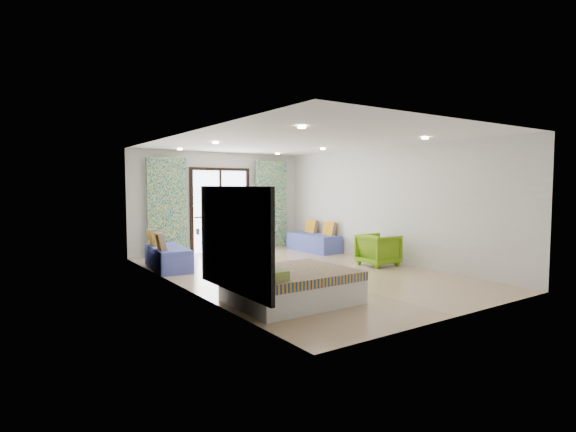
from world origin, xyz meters
TOP-DOWN VIEW (x-y plane):
  - floor at (0.00, 0.00)m, footprint 5.00×7.50m
  - ceiling at (0.00, 0.00)m, footprint 5.00×7.50m
  - wall_back at (0.00, 3.75)m, footprint 5.00×0.01m
  - wall_front at (0.00, -3.75)m, footprint 5.00×0.01m
  - wall_left at (-2.50, 0.00)m, footprint 0.01×7.50m
  - wall_right at (2.50, 0.00)m, footprint 0.01×7.50m
  - balcony_door at (0.00, 3.72)m, footprint 1.76×0.08m
  - balcony_rail at (0.00, 3.73)m, footprint 1.52×0.03m
  - curtain_left at (-1.55, 3.57)m, footprint 1.00×0.10m
  - curtain_right at (1.55, 3.57)m, footprint 1.00×0.10m
  - downlight_a at (-1.40, -2.00)m, footprint 0.12×0.12m
  - downlight_b at (1.40, -2.00)m, footprint 0.12×0.12m
  - downlight_c at (-1.40, 1.00)m, footprint 0.12×0.12m
  - downlight_d at (1.40, 1.00)m, footprint 0.12×0.12m
  - downlight_e at (-1.40, 3.00)m, footprint 0.12×0.12m
  - downlight_f at (1.40, 3.00)m, footprint 0.12×0.12m
  - headboard at (-2.46, -1.82)m, footprint 0.06×2.10m
  - switch_plate at (-2.47, -0.57)m, footprint 0.02×0.10m
  - bed at (-1.47, -1.82)m, footprint 1.82×1.48m
  - daybed_left at (-2.12, 1.98)m, footprint 0.85×1.78m
  - daybed_right at (2.12, 2.27)m, footprint 0.68×1.69m
  - coffee_table at (0.16, 2.42)m, footprint 0.65×0.65m
  - vase at (0.16, 2.35)m, footprint 0.27×0.28m
  - armchair at (1.96, -0.32)m, footprint 0.74×0.79m

SIDE VIEW (x-z plane):
  - floor at x=0.00m, z-range -0.01..0.01m
  - daybed_right at x=2.12m, z-range -0.16..0.67m
  - bed at x=-1.47m, z-range -0.05..0.58m
  - daybed_left at x=-2.12m, z-range -0.16..0.69m
  - coffee_table at x=0.16m, z-range 0.01..0.65m
  - armchair at x=1.96m, z-range 0.00..0.79m
  - vase at x=0.16m, z-range 0.37..0.57m
  - balcony_rail at x=0.00m, z-range 0.93..0.97m
  - headboard at x=-2.46m, z-range 0.30..1.80m
  - switch_plate at x=-2.47m, z-range 1.00..1.10m
  - curtain_left at x=-1.55m, z-range 0.00..2.50m
  - curtain_right at x=1.55m, z-range 0.00..2.50m
  - balcony_door at x=0.00m, z-range 0.12..2.40m
  - wall_back at x=0.00m, z-range 0.00..2.70m
  - wall_front at x=0.00m, z-range 0.00..2.70m
  - wall_left at x=-2.50m, z-range 0.00..2.70m
  - wall_right at x=2.50m, z-range 0.00..2.70m
  - downlight_a at x=-1.40m, z-range 2.66..2.68m
  - downlight_b at x=1.40m, z-range 2.66..2.68m
  - downlight_c at x=-1.40m, z-range 2.66..2.68m
  - downlight_d at x=1.40m, z-range 2.66..2.68m
  - downlight_e at x=-1.40m, z-range 2.66..2.68m
  - downlight_f at x=1.40m, z-range 2.66..2.68m
  - ceiling at x=0.00m, z-range 2.70..2.71m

